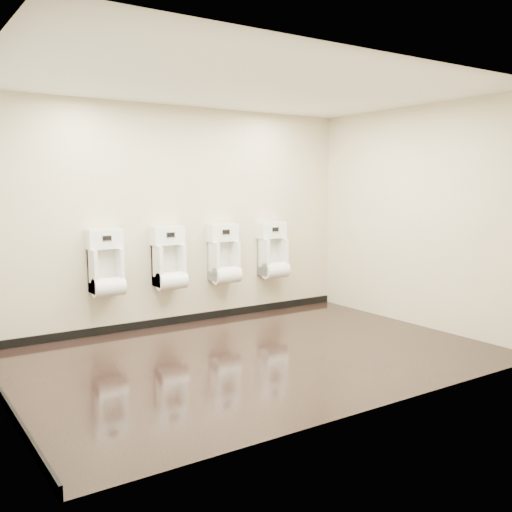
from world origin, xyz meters
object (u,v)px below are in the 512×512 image
(urinal_0, at_px, (106,268))
(urinal_3, at_px, (273,254))
(urinal_2, at_px, (224,258))
(urinal_1, at_px, (169,263))

(urinal_0, distance_m, urinal_3, 2.42)
(urinal_0, distance_m, urinal_2, 1.61)
(urinal_1, relative_size, urinal_2, 1.00)
(urinal_1, distance_m, urinal_3, 1.60)
(urinal_2, xyz_separation_m, urinal_3, (0.80, 0.00, 0.00))
(urinal_1, xyz_separation_m, urinal_2, (0.80, 0.00, 0.00))
(urinal_0, bearing_deg, urinal_1, 0.00)
(urinal_1, height_order, urinal_3, same)
(urinal_1, relative_size, urinal_3, 1.00)
(urinal_1, bearing_deg, urinal_2, 0.00)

